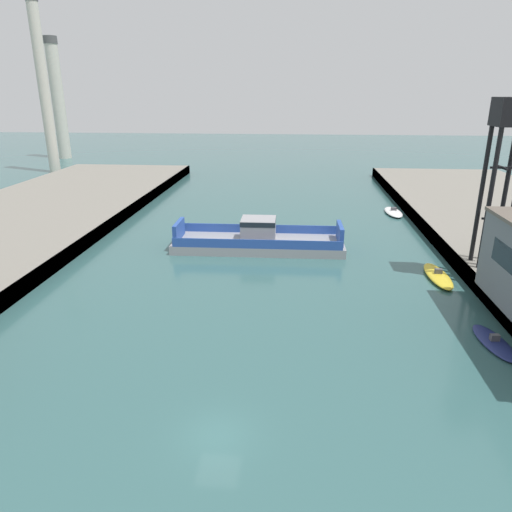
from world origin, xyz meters
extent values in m
plane|color=#335B5B|center=(0.00, 0.00, 0.00)|extent=(400.00, 400.00, 0.00)
cube|color=#4C4742|center=(-21.79, 20.00, 0.87)|extent=(0.30, 140.00, 1.75)
cube|color=#4C4742|center=(21.79, 20.00, 0.87)|extent=(0.30, 140.00, 1.75)
cube|color=#939399|center=(-0.43, 33.92, 0.55)|extent=(21.09, 7.07, 1.10)
cube|color=#284CA3|center=(-0.49, 37.23, 1.65)|extent=(20.14, 0.44, 1.10)
cube|color=#284CA3|center=(-0.38, 30.62, 1.65)|extent=(20.14, 0.44, 1.10)
cube|color=#939399|center=(-0.43, 33.92, 2.50)|extent=(4.26, 3.77, 2.79)
cube|color=black|center=(-0.43, 33.92, 3.54)|extent=(4.30, 3.81, 0.60)
cube|color=#284CA3|center=(9.56, 34.08, 2.20)|extent=(0.57, 4.72, 2.20)
cube|color=#284CA3|center=(-10.42, 33.77, 2.20)|extent=(0.57, 4.72, 2.20)
ellipsoid|color=navy|center=(19.73, 12.03, 0.18)|extent=(2.56, 6.07, 0.36)
cube|color=#4C4C51|center=(19.73, 12.03, 0.61)|extent=(0.72, 0.47, 0.50)
ellipsoid|color=white|center=(19.71, 53.33, 0.30)|extent=(2.72, 6.98, 0.60)
cube|color=#4C4C51|center=(19.71, 53.33, 0.85)|extent=(0.86, 0.44, 0.50)
ellipsoid|color=yellow|center=(19.17, 25.66, 0.29)|extent=(2.27, 7.61, 0.59)
cube|color=#4C4C51|center=(19.17, 25.66, 0.84)|extent=(0.75, 0.41, 0.50)
cylinder|color=black|center=(22.71, 26.96, 8.62)|extent=(0.44, 0.44, 13.74)
cylinder|color=black|center=(25.01, 26.96, 8.62)|extent=(0.44, 0.44, 13.74)
cylinder|color=black|center=(22.71, 24.65, 8.62)|extent=(0.44, 0.44, 13.74)
cube|color=black|center=(23.86, 25.80, 6.56)|extent=(2.31, 0.20, 0.20)
cube|color=black|center=(23.86, 25.80, 6.56)|extent=(0.20, 2.31, 0.20)
cube|color=black|center=(23.86, 25.80, 11.64)|extent=(2.31, 0.20, 0.20)
cube|color=black|center=(23.86, 25.80, 11.64)|extent=(0.20, 2.31, 0.20)
cube|color=black|center=(23.86, 25.80, 16.80)|extent=(3.00, 3.00, 2.62)
cylinder|color=beige|center=(-54.41, 88.21, 19.55)|extent=(2.48, 2.48, 39.10)
cylinder|color=beige|center=(-63.83, 112.88, 16.41)|extent=(3.39, 3.39, 32.81)
cylinder|color=#4C4C4C|center=(-63.83, 112.88, 31.81)|extent=(3.67, 3.67, 2.00)
camera|label=1|loc=(4.09, -21.64, 18.62)|focal=32.98mm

